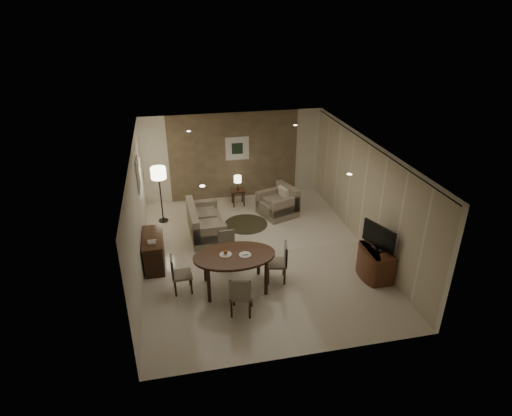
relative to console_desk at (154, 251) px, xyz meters
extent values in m
cube|color=beige|center=(2.49, 0.00, -0.38)|extent=(5.50, 7.00, 0.00)
cube|color=white|center=(2.49, 0.00, 2.33)|extent=(5.50, 7.00, 0.00)
cube|color=#7C6C4D|center=(2.49, 3.50, 0.98)|extent=(5.50, 0.00, 2.70)
cube|color=silver|center=(-0.26, 0.00, 0.98)|extent=(0.00, 7.00, 2.70)
cube|color=silver|center=(5.24, 0.00, 0.98)|extent=(0.00, 7.00, 2.70)
cube|color=#7C6C4D|center=(2.49, 3.48, 0.98)|extent=(3.96, 0.03, 2.70)
cylinder|color=black|center=(5.17, 0.00, 2.27)|extent=(0.03, 6.80, 0.03)
cube|color=silver|center=(2.59, 3.46, 1.23)|extent=(0.72, 0.03, 0.72)
cube|color=black|center=(2.59, 3.44, 1.23)|extent=(0.34, 0.01, 0.34)
cube|color=silver|center=(-0.23, 1.20, 1.48)|extent=(0.03, 0.60, 0.80)
cube|color=gray|center=(-0.21, 1.20, 1.48)|extent=(0.01, 0.46, 0.64)
cylinder|color=white|center=(1.09, -1.80, 2.31)|extent=(0.10, 0.10, 0.01)
cylinder|color=white|center=(3.89, -1.80, 2.31)|extent=(0.10, 0.10, 0.01)
cylinder|color=white|center=(1.09, 1.80, 2.31)|extent=(0.10, 0.10, 0.01)
cylinder|color=white|center=(3.89, 1.80, 2.31)|extent=(0.10, 0.10, 0.01)
cylinder|color=white|center=(1.54, -1.22, 0.46)|extent=(0.26, 0.26, 0.02)
cylinder|color=white|center=(1.94, -1.32, 0.46)|extent=(0.26, 0.26, 0.02)
sphere|color=#9F4112|center=(1.54, -1.22, 0.51)|extent=(0.09, 0.09, 0.09)
cube|color=white|center=(1.94, -1.32, 0.48)|extent=(0.12, 0.08, 0.03)
cylinder|color=#3F3A23|center=(2.48, 1.55, -0.37)|extent=(1.21, 1.21, 0.01)
camera|label=1|loc=(0.59, -8.86, 5.31)|focal=30.00mm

